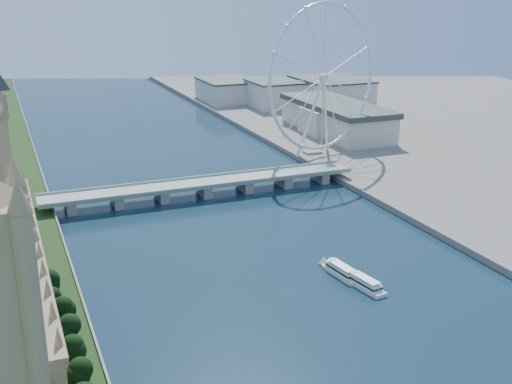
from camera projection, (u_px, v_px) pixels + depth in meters
parliament_range at (13, 276)px, 278.08m from camera, size 24.00×200.00×70.00m
westminster_bridge at (204, 186)px, 442.27m from camera, size 220.00×22.00×9.50m
london_eye at (323, 78)px, 515.22m from camera, size 113.60×39.12×124.30m
county_hall at (335, 135)px, 621.75m from camera, size 54.00×144.00×35.00m
city_skyline at (164, 105)px, 682.37m from camera, size 505.00×280.00×32.00m
tour_boat_near at (341, 276)px, 321.05m from camera, size 10.54×28.98×6.24m
tour_boat_far at (365, 288)px, 307.74m from camera, size 11.35×28.20×6.04m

